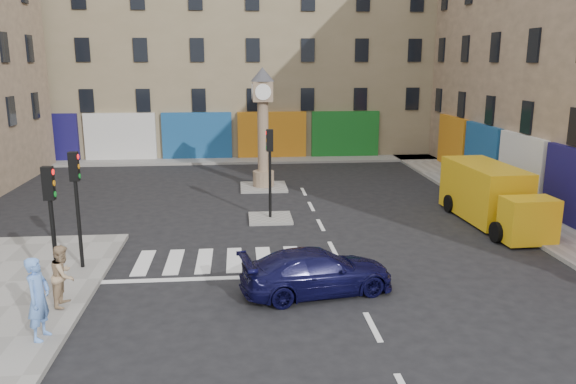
{
  "coord_description": "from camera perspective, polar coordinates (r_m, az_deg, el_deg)",
  "views": [
    {
      "loc": [
        -3.29,
        -14.75,
        6.57
      ],
      "look_at": [
        -1.56,
        4.55,
        2.0
      ],
      "focal_mm": 35.0,
      "sensor_mm": 36.0,
      "label": 1
    }
  ],
  "objects": [
    {
      "name": "ground",
      "position": [
        16.48,
        6.94,
        -10.33
      ],
      "size": [
        120.0,
        120.0,
        0.0
      ],
      "primitive_type": "plane",
      "color": "black",
      "rests_on": "ground"
    },
    {
      "name": "sidewalk_right",
      "position": [
        28.25,
        20.14,
        -0.85
      ],
      "size": [
        2.6,
        30.0,
        0.15
      ],
      "primitive_type": "cube",
      "color": "gray",
      "rests_on": "ground"
    },
    {
      "name": "sidewalk_far",
      "position": [
        37.52,
        -6.15,
        3.22
      ],
      "size": [
        32.0,
        2.4,
        0.15
      ],
      "primitive_type": "cube",
      "color": "gray",
      "rests_on": "ground"
    },
    {
      "name": "island_near",
      "position": [
        23.69,
        -1.81,
        -2.68
      ],
      "size": [
        1.8,
        1.8,
        0.12
      ],
      "primitive_type": "cube",
      "color": "gray",
      "rests_on": "ground"
    },
    {
      "name": "island_far",
      "position": [
        29.5,
        -2.5,
        0.51
      ],
      "size": [
        2.4,
        2.4,
        0.12
      ],
      "primitive_type": "cube",
      "color": "gray",
      "rests_on": "ground"
    },
    {
      "name": "building_far",
      "position": [
        42.8,
        -6.31,
        15.77
      ],
      "size": [
        32.0,
        10.0,
        17.0
      ],
      "primitive_type": "cube",
      "color": "#87775A",
      "rests_on": "ground"
    },
    {
      "name": "traffic_light_left_near",
      "position": [
        16.25,
        -22.92,
        -1.86
      ],
      "size": [
        0.28,
        0.22,
        3.7
      ],
      "color": "black",
      "rests_on": "sidewalk_left"
    },
    {
      "name": "traffic_light_left_far",
      "position": [
        18.48,
        -20.73,
        0.06
      ],
      "size": [
        0.28,
        0.22,
        3.7
      ],
      "color": "black",
      "rests_on": "sidewalk_left"
    },
    {
      "name": "traffic_light_island",
      "position": [
        23.13,
        -1.86,
        3.36
      ],
      "size": [
        0.28,
        0.22,
        3.7
      ],
      "color": "black",
      "rests_on": "island_near"
    },
    {
      "name": "clock_pillar",
      "position": [
        28.93,
        -2.57,
        7.26
      ],
      "size": [
        1.2,
        1.2,
        6.1
      ],
      "color": "#9E8368",
      "rests_on": "island_far"
    },
    {
      "name": "navy_sedan",
      "position": [
        16.29,
        2.98,
        -8.07
      ],
      "size": [
        4.71,
        2.66,
        1.29
      ],
      "primitive_type": "imported",
      "rotation": [
        0.0,
        0.0,
        1.77
      ],
      "color": "black",
      "rests_on": "ground"
    },
    {
      "name": "yellow_van",
      "position": [
        24.42,
        19.95,
        -0.35
      ],
      "size": [
        2.39,
        6.48,
        2.33
      ],
      "rotation": [
        0.0,
        0.0,
        0.04
      ],
      "color": "gold",
      "rests_on": "ground"
    },
    {
      "name": "pedestrian_blue",
      "position": [
        14.51,
        -24.02,
        -9.85
      ],
      "size": [
        0.6,
        0.81,
        2.01
      ],
      "primitive_type": "imported",
      "rotation": [
        0.0,
        0.0,
        1.39
      ],
      "color": "#6292E1",
      "rests_on": "sidewalk_left"
    },
    {
      "name": "pedestrian_tan",
      "position": [
        16.23,
        -21.87,
        -7.86
      ],
      "size": [
        0.67,
        0.84,
        1.67
      ],
      "primitive_type": "imported",
      "rotation": [
        0.0,
        0.0,
        1.53
      ],
      "color": "tan",
      "rests_on": "sidewalk_left"
    }
  ]
}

